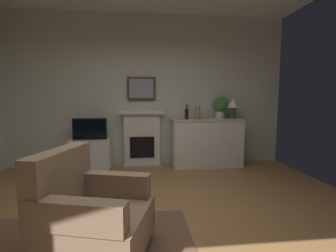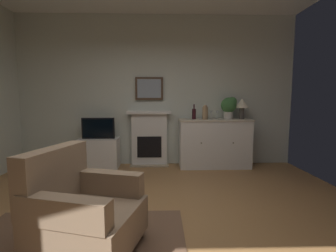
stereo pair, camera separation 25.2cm
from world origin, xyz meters
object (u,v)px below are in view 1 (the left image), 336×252
(table_lamp, at_px, (233,105))
(fireplace_unit, at_px, (142,139))
(framed_picture, at_px, (141,88))
(wine_glass_left, at_px, (203,113))
(potted_plant_small, at_px, (221,106))
(tv_set, at_px, (90,129))
(wine_bottle, at_px, (187,114))
(tv_cabinet, at_px, (91,154))
(vase_decorative, at_px, (198,112))
(wine_glass_center, at_px, (209,113))
(sideboard_cabinet, at_px, (207,143))
(armchair, at_px, (91,214))

(table_lamp, bearing_deg, fireplace_unit, 174.39)
(framed_picture, xyz_separation_m, wine_glass_left, (1.22, -0.19, -0.48))
(potted_plant_small, bearing_deg, tv_set, -178.79)
(framed_picture, bearing_deg, wine_bottle, -13.52)
(fireplace_unit, height_order, wine_bottle, wine_bottle)
(fireplace_unit, height_order, tv_cabinet, fireplace_unit)
(vase_decorative, bearing_deg, tv_set, 178.83)
(table_lamp, relative_size, tv_set, 0.65)
(tv_cabinet, bearing_deg, potted_plant_small, 0.68)
(table_lamp, relative_size, wine_glass_center, 2.42)
(sideboard_cabinet, xyz_separation_m, tv_cabinet, (-2.26, 0.02, -0.19))
(framed_picture, relative_size, tv_set, 0.89)
(sideboard_cabinet, distance_m, wine_glass_center, 0.60)
(armchair, bearing_deg, wine_glass_left, 58.43)
(tv_cabinet, relative_size, tv_set, 1.21)
(fireplace_unit, distance_m, potted_plant_small, 1.70)
(wine_glass_left, xyz_separation_m, vase_decorative, (-0.14, -0.08, 0.02))
(wine_bottle, height_order, vase_decorative, wine_bottle)
(armchair, bearing_deg, potted_plant_small, 53.44)
(sideboard_cabinet, height_order, tv_set, tv_set)
(wine_bottle, distance_m, potted_plant_small, 0.71)
(fireplace_unit, distance_m, table_lamp, 1.94)
(fireplace_unit, xyz_separation_m, tv_cabinet, (-0.97, -0.16, -0.26))
(sideboard_cabinet, xyz_separation_m, wine_glass_center, (0.04, 0.01, 0.60))
(sideboard_cabinet, relative_size, tv_cabinet, 1.86)
(wine_glass_left, height_order, vase_decorative, vase_decorative)
(table_lamp, distance_m, tv_cabinet, 2.93)
(fireplace_unit, height_order, wine_glass_left, wine_glass_left)
(table_lamp, xyz_separation_m, wine_glass_center, (-0.48, 0.01, -0.16))
(table_lamp, bearing_deg, framed_picture, 172.97)
(table_lamp, xyz_separation_m, wine_bottle, (-0.93, 0.01, -0.17))
(fireplace_unit, xyz_separation_m, potted_plant_small, (1.57, -0.13, 0.66))
(sideboard_cabinet, relative_size, tv_set, 2.25)
(tv_set, bearing_deg, armchair, -78.72)
(table_lamp, height_order, vase_decorative, table_lamp)
(fireplace_unit, bearing_deg, potted_plant_small, -4.81)
(tv_set, distance_m, armchair, 2.74)
(wine_bottle, relative_size, wine_glass_center, 1.76)
(wine_glass_left, relative_size, vase_decorative, 0.59)
(tv_set, height_order, potted_plant_small, potted_plant_small)
(wine_glass_center, bearing_deg, sideboard_cabinet, -165.93)
(vase_decorative, bearing_deg, tv_cabinet, 178.19)
(table_lamp, height_order, potted_plant_small, potted_plant_small)
(tv_set, relative_size, armchair, 0.63)
(framed_picture, distance_m, potted_plant_small, 1.61)
(wine_bottle, bearing_deg, armchair, -116.19)
(fireplace_unit, bearing_deg, vase_decorative, -11.90)
(wine_glass_center, distance_m, tv_cabinet, 2.43)
(tv_set, bearing_deg, table_lamp, 0.17)
(vase_decorative, distance_m, tv_set, 2.08)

